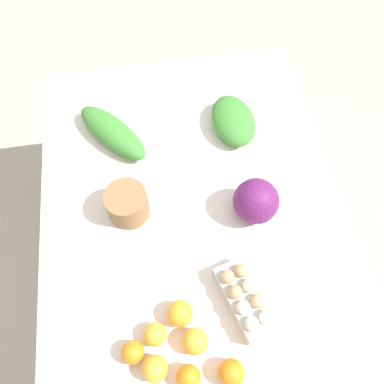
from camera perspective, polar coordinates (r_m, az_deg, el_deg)
The scene contains 14 objects.
ground_plane at distance 2.07m, azimuth 0.00°, elevation -10.20°, with size 8.00×8.00×0.00m, color #B2A899.
dining_table at distance 1.45m, azimuth 0.00°, elevation -1.98°, with size 1.38×1.09×0.76m.
cabbage_purple at distance 1.29m, azimuth 9.70°, elevation -1.39°, with size 0.16×0.16×0.16m, color #601E5B.
egg_carton at distance 1.21m, azimuth 8.11°, elevation -15.77°, with size 0.26×0.16×0.09m.
paper_bag at distance 1.31m, azimuth -9.81°, elevation -1.81°, with size 0.15×0.15×0.12m, color olive.
greens_bunch_scallion at distance 1.51m, azimuth 6.29°, elevation 10.80°, with size 0.25×0.16×0.09m, color #3D8433.
greens_bunch_chard at distance 1.50m, azimuth -12.03°, elevation 8.88°, with size 0.35×0.12×0.09m, color #3D8433.
orange_0 at distance 1.18m, azimuth 0.47°, elevation -21.78°, with size 0.08×0.08×0.08m, color #F9A833.
orange_1 at distance 1.19m, azimuth -5.63°, elevation -20.77°, with size 0.07×0.07×0.07m, color #F9A833.
orange_2 at distance 1.18m, azimuth -0.54°, elevation -26.40°, with size 0.07×0.07×0.07m, color orange.
orange_3 at distance 1.18m, azimuth -5.69°, elevation -25.22°, with size 0.08×0.08×0.08m, color #F9A833.
orange_4 at distance 1.18m, azimuth 6.02°, elevation -25.71°, with size 0.08×0.08×0.08m, color orange.
orange_5 at distance 1.20m, azimuth -9.04°, elevation -23.00°, with size 0.07×0.07×0.07m, color orange.
orange_6 at distance 1.19m, azimuth -1.90°, elevation -18.00°, with size 0.08×0.08×0.08m, color orange.
Camera 1 is at (0.63, -0.10, 1.97)m, focal length 35.00 mm.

